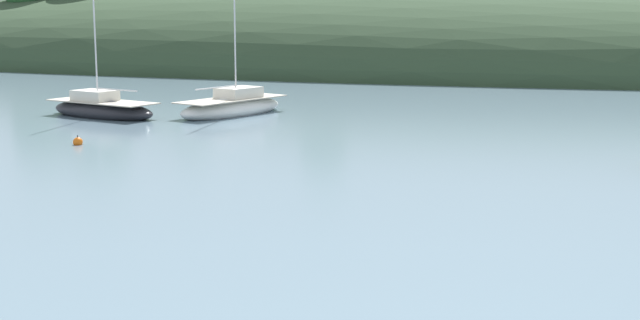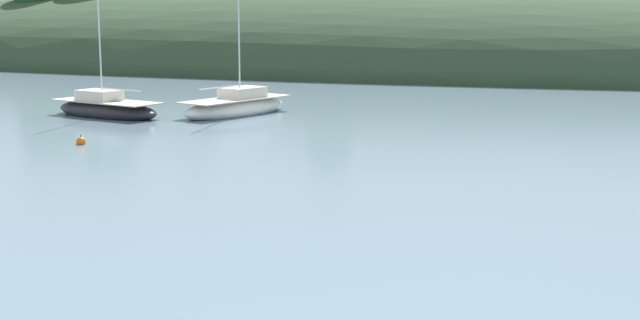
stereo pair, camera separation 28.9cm
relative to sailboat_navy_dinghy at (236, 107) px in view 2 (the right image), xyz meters
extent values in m
ellipsoid|color=#2D422B|center=(-12.50, 40.02, -0.46)|extent=(150.00, 36.00, 16.03)
ellipsoid|color=white|center=(-0.02, -0.06, -0.12)|extent=(4.82, 8.30, 1.26)
cube|color=beige|center=(-0.02, -0.06, 0.45)|extent=(4.43, 7.64, 0.06)
cube|color=silver|center=(0.16, 0.55, 0.77)|extent=(2.39, 2.91, 0.64)
cylinder|color=silver|center=(0.10, 0.32, 5.23)|extent=(0.09, 0.09, 9.56)
cylinder|color=silver|center=(-0.38, -1.26, 1.21)|extent=(1.02, 3.18, 0.07)
ellipsoid|color=#232328|center=(-6.51, -3.46, -0.13)|extent=(7.85, 4.17, 1.20)
cube|color=beige|center=(-6.51, -3.46, 0.40)|extent=(7.22, 3.84, 0.06)
cube|color=silver|center=(-7.09, -3.32, 0.71)|extent=(2.70, 2.15, 0.62)
cylinder|color=silver|center=(-6.87, -3.37, 4.59)|extent=(0.09, 0.09, 8.38)
cylinder|color=silver|center=(-5.34, -3.73, 1.14)|extent=(3.07, 0.78, 0.07)
sphere|color=orange|center=(-1.64, -12.68, -0.34)|extent=(0.44, 0.44, 0.44)
cylinder|color=black|center=(-1.64, -12.68, -0.07)|extent=(0.04, 0.04, 0.10)
camera|label=1|loc=(22.39, -45.92, 5.74)|focal=49.30mm
camera|label=2|loc=(22.67, -45.81, 5.74)|focal=49.30mm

